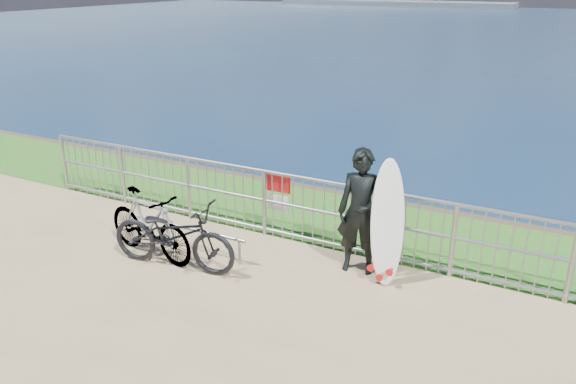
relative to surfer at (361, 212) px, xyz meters
The scene contains 8 objects.
grass_strip 2.18m from the surfer, 130.54° to the left, with size 120.00×120.00×0.00m, color #245B19.
seascape 153.15m from the surfer, 107.11° to the left, with size 260.00×260.00×5.00m.
railing 1.38m from the surfer, 162.26° to the left, with size 10.06×0.10×1.13m.
surfer is the anchor object (origin of this frame).
surfboard 0.45m from the surfer, 15.71° to the right, with size 0.58×0.56×1.75m.
bicycle_near 2.70m from the surfer, 154.60° to the right, with size 0.68×1.95×1.02m, color black.
bicycle_far 3.14m from the surfer, 160.49° to the right, with size 0.49×1.75×1.05m, color black.
bike_rack 2.66m from the surfer, 165.53° to the right, with size 2.00×0.05×0.41m.
Camera 1 is at (3.68, -5.66, 4.00)m, focal length 35.00 mm.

